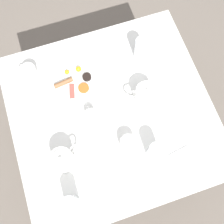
% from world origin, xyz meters
% --- Properties ---
extents(ground_plane, '(8.00, 8.00, 0.00)m').
position_xyz_m(ground_plane, '(0.00, 0.00, 0.00)').
color(ground_plane, '#70665B').
extents(table, '(1.07, 1.10, 0.74)m').
position_xyz_m(table, '(0.00, 0.00, 0.67)').
color(table, white).
rests_on(table, ground_plane).
extents(breakfast_plate, '(0.26, 0.26, 0.04)m').
position_xyz_m(breakfast_plate, '(0.25, 0.14, 0.75)').
color(breakfast_plate, white).
rests_on(breakfast_plate, table).
extents(teapot_near, '(0.12, 0.19, 0.13)m').
position_xyz_m(teapot_near, '(-0.17, 0.32, 0.79)').
color(teapot_near, white).
rests_on(teapot_near, table).
extents(teapot_far, '(0.12, 0.20, 0.13)m').
position_xyz_m(teapot_far, '(0.03, -0.20, 0.79)').
color(teapot_far, white).
rests_on(teapot_far, table).
extents(teacup_with_saucer_left, '(0.14, 0.14, 0.07)m').
position_xyz_m(teacup_with_saucer_left, '(-0.19, -0.02, 0.77)').
color(teacup_with_saucer_left, white).
rests_on(teacup_with_saucer_left, table).
extents(teacup_with_saucer_right, '(0.14, 0.14, 0.07)m').
position_xyz_m(teacup_with_saucer_right, '(0.37, 0.37, 0.77)').
color(teacup_with_saucer_right, white).
rests_on(teacup_with_saucer_right, table).
extents(water_glass_tall, '(0.08, 0.08, 0.13)m').
position_xyz_m(water_glass_tall, '(-0.39, 0.34, 0.80)').
color(water_glass_tall, white).
rests_on(water_glass_tall, table).
extents(water_glass_short, '(0.08, 0.08, 0.13)m').
position_xyz_m(water_glass_short, '(-0.28, -0.14, 0.80)').
color(water_glass_short, white).
rests_on(water_glass_short, table).
extents(wine_glass_spare, '(0.08, 0.08, 0.15)m').
position_xyz_m(wine_glass_spare, '(0.29, -0.27, 0.81)').
color(wine_glass_spare, white).
rests_on(wine_glass_spare, table).
extents(creamer_jug, '(0.08, 0.05, 0.06)m').
position_xyz_m(creamer_jug, '(0.02, 0.12, 0.77)').
color(creamer_jug, white).
rests_on(creamer_jug, table).
extents(napkin_folded, '(0.12, 0.15, 0.01)m').
position_xyz_m(napkin_folded, '(-0.36, -0.27, 0.74)').
color(napkin_folded, white).
rests_on(napkin_folded, table).
extents(fork_by_plate, '(0.10, 0.16, 0.00)m').
position_xyz_m(fork_by_plate, '(0.21, -0.43, 0.74)').
color(fork_by_plate, silver).
rests_on(fork_by_plate, table).
extents(knife_by_plate, '(0.20, 0.05, 0.00)m').
position_xyz_m(knife_by_plate, '(-0.33, 0.12, 0.74)').
color(knife_by_plate, silver).
rests_on(knife_by_plate, table).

